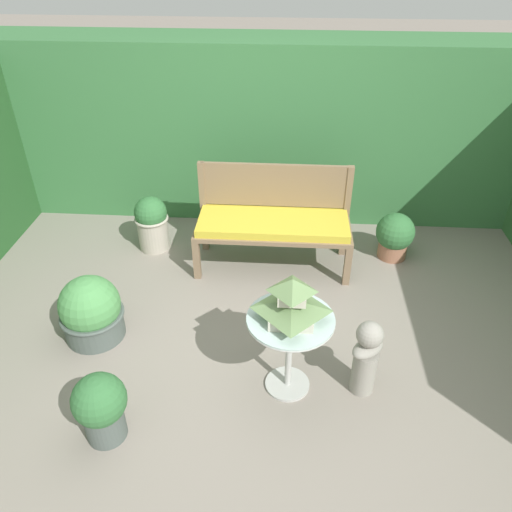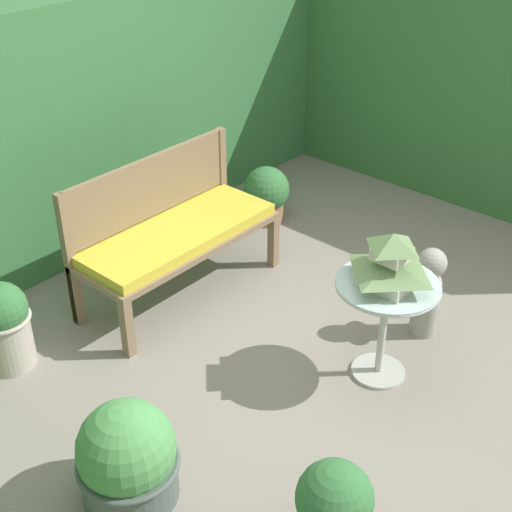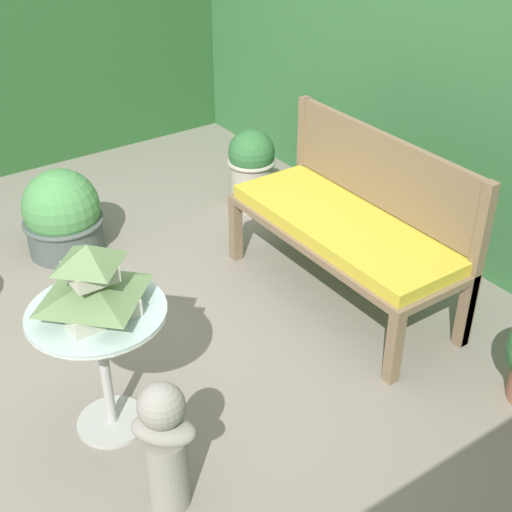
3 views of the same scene
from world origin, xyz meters
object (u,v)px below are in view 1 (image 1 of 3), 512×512
object	(u,v)px
potted_plant_table_far	(395,236)
potted_plant_bench_left	(101,406)
pagoda_birdhouse	(292,302)
potted_plant_hedge_corner	(152,222)
garden_bench	(273,227)
patio_table	(290,334)
potted_plant_table_near	(91,311)
garden_bust	(366,356)

from	to	relation	value
potted_plant_table_far	potted_plant_bench_left	bearing A→B (deg)	-134.20
potted_plant_table_far	pagoda_birdhouse	bearing A→B (deg)	-120.08
potted_plant_hedge_corner	potted_plant_bench_left	world-z (taller)	potted_plant_hedge_corner
potted_plant_table_far	potted_plant_bench_left	xyz separation A→B (m)	(-2.11, -2.17, 0.04)
garden_bench	pagoda_birdhouse	size ratio (longest dim) A/B	3.73
patio_table	potted_plant_hedge_corner	size ratio (longest dim) A/B	1.14
pagoda_birdhouse	potted_plant_table_far	distance (m)	2.02
patio_table	potted_plant_table_near	world-z (taller)	patio_table
patio_table	pagoda_birdhouse	world-z (taller)	pagoda_birdhouse
pagoda_birdhouse	potted_plant_hedge_corner	distance (m)	2.21
patio_table	pagoda_birdhouse	distance (m)	0.27
patio_table	potted_plant_table_near	distance (m)	1.59
potted_plant_table_far	garden_bench	bearing A→B (deg)	-168.75
pagoda_birdhouse	potted_plant_bench_left	bearing A→B (deg)	-156.85
garden_bench	potted_plant_table_near	xyz separation A→B (m)	(-1.34, -1.05, -0.18)
potted_plant_bench_left	patio_table	bearing A→B (deg)	23.15
garden_bench	patio_table	xyz separation A→B (m)	(0.17, -1.46, 0.07)
garden_bench	potted_plant_table_far	world-z (taller)	garden_bench
garden_bust	potted_plant_table_near	world-z (taller)	garden_bust
patio_table	potted_plant_table_near	xyz separation A→B (m)	(-1.51, 0.41, -0.25)
potted_plant_table_near	patio_table	bearing A→B (deg)	-15.05
potted_plant_bench_left	garden_bust	bearing A→B (deg)	16.61
garden_bench	potted_plant_table_near	world-z (taller)	potted_plant_table_near
potted_plant_table_far	potted_plant_bench_left	distance (m)	3.03
potted_plant_hedge_corner	potted_plant_bench_left	distance (m)	2.18
pagoda_birdhouse	potted_plant_hedge_corner	xyz separation A→B (m)	(-1.35, 1.68, -0.47)
garden_bust	potted_plant_table_far	bearing A→B (deg)	32.91
garden_bench	pagoda_birdhouse	bearing A→B (deg)	-83.35
potted_plant_bench_left	pagoda_birdhouse	bearing A→B (deg)	23.15
pagoda_birdhouse	garden_bust	bearing A→B (deg)	0.72
potted_plant_table_near	potted_plant_bench_left	xyz separation A→B (m)	(0.38, -0.89, 0.03)
patio_table	garden_bench	bearing A→B (deg)	96.65
garden_bench	potted_plant_hedge_corner	size ratio (longest dim) A/B	2.55
potted_plant_table_near	garden_bench	bearing A→B (deg)	38.06
pagoda_birdhouse	potted_plant_bench_left	world-z (taller)	pagoda_birdhouse
potted_plant_table_near	pagoda_birdhouse	bearing A→B (deg)	-15.05
potted_plant_table_far	potted_plant_hedge_corner	distance (m)	2.33
potted_plant_table_near	potted_plant_bench_left	size ratio (longest dim) A/B	1.07
garden_bust	potted_plant_hedge_corner	world-z (taller)	garden_bust
garden_bench	garden_bust	xyz separation A→B (m)	(0.68, -1.45, -0.10)
potted_plant_table_near	potted_plant_hedge_corner	distance (m)	1.29
patio_table	garden_bust	size ratio (longest dim) A/B	1.04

